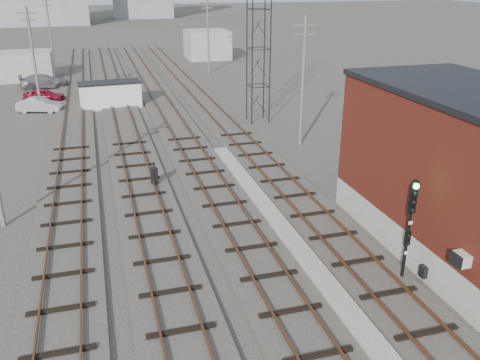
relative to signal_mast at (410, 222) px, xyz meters
name	(u,v)px	position (x,y,z in m)	size (l,w,h in m)	color
ground	(155,73)	(-3.70, 49.67, -2.64)	(320.00, 320.00, 0.00)	#282621
track_right	(212,111)	(-1.20, 28.67, -2.53)	(3.20, 90.00, 0.39)	#332D28
track_mid_right	(168,114)	(-5.20, 28.67, -2.53)	(3.20, 90.00, 0.39)	#332D28
track_mid_left	(122,117)	(-9.20, 28.67, -2.53)	(3.20, 90.00, 0.39)	#332D28
track_left	(74,121)	(-13.20, 28.67, -2.53)	(3.20, 90.00, 0.39)	#332D28
platform_curb	(295,245)	(-3.20, 3.67, -2.51)	(0.90, 28.00, 0.26)	gray
brick_building	(468,174)	(3.80, 1.67, 0.99)	(6.54, 12.20, 7.22)	gray
lattice_tower	(259,29)	(1.80, 24.67, 4.86)	(1.60, 1.60, 15.00)	black
utility_pole_left_b	(33,55)	(-16.20, 34.67, 2.16)	(1.80, 0.24, 9.00)	#595147
utility_pole_left_c	(50,29)	(-16.20, 59.67, 2.16)	(1.80, 0.24, 9.00)	#595147
utility_pole_right_a	(303,79)	(2.80, 17.67, 2.16)	(1.80, 0.24, 9.00)	#595147
utility_pole_right_b	(208,34)	(2.80, 47.67, 2.16)	(1.80, 0.24, 9.00)	#595147
shed_left	(17,66)	(-19.70, 49.67, -1.04)	(8.00, 5.00, 3.20)	gray
shed_right	(207,44)	(5.30, 59.67, -0.64)	(6.00, 6.00, 4.00)	gray
signal_mast	(410,222)	(0.00, 0.00, 0.00)	(0.40, 0.42, 4.41)	gray
switch_stand	(154,176)	(-8.39, 12.58, -1.96)	(0.41, 0.41, 1.43)	black
site_trailer	(110,94)	(-9.87, 33.04, -1.44)	(5.78, 2.81, 2.37)	silver
car_red	(44,95)	(-16.00, 36.99, -1.99)	(1.54, 3.83, 1.30)	maroon
car_silver	(40,105)	(-16.13, 32.98, -1.99)	(1.37, 3.92, 1.29)	#A1A4A9
car_grey	(44,81)	(-16.44, 43.94, -1.90)	(2.07, 5.08, 1.47)	slate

